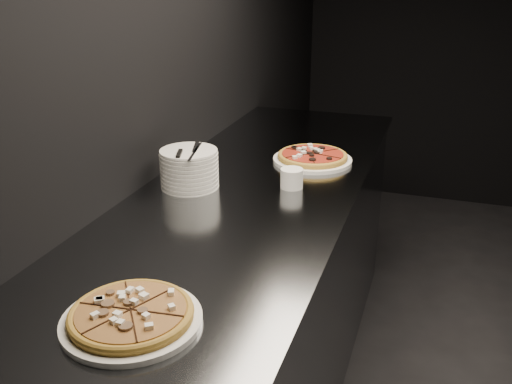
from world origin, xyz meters
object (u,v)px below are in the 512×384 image
(cutlery, at_px, (189,151))
(ramekin, at_px, (292,178))
(pizza_tomato, at_px, (312,157))
(counter, at_px, (248,304))
(pizza_mushroom, at_px, (131,316))
(plate_stack, at_px, (189,169))

(cutlery, xyz_separation_m, ramekin, (0.34, 0.12, -0.10))
(pizza_tomato, bearing_deg, ramekin, -90.88)
(counter, height_order, pizza_mushroom, pizza_mushroom)
(counter, xyz_separation_m, cutlery, (-0.20, -0.03, 0.60))
(pizza_mushroom, bearing_deg, cutlery, 105.62)
(pizza_tomato, height_order, cutlery, cutlery)
(pizza_tomato, distance_m, cutlery, 0.56)
(pizza_mushroom, relative_size, cutlery, 1.44)
(pizza_tomato, relative_size, cutlery, 1.57)
(counter, distance_m, ramekin, 0.52)
(plate_stack, bearing_deg, ramekin, 17.00)
(counter, bearing_deg, pizza_mushroom, -88.66)
(plate_stack, xyz_separation_m, ramekin, (0.35, 0.11, -0.03))
(pizza_mushroom, distance_m, pizza_tomato, 1.21)
(cutlery, bearing_deg, plate_stack, 99.20)
(ramekin, bearing_deg, pizza_tomato, 89.12)
(pizza_tomato, bearing_deg, plate_stack, -130.77)
(counter, relative_size, pizza_mushroom, 7.82)
(pizza_mushroom, height_order, plate_stack, plate_stack)
(pizza_mushroom, relative_size, ramekin, 3.91)
(pizza_tomato, height_order, plate_stack, plate_stack)
(counter, height_order, cutlery, cutlery)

